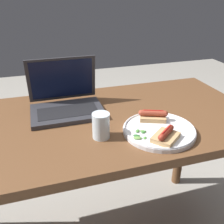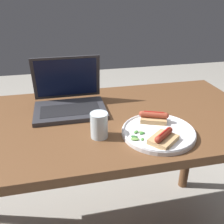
% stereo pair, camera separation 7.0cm
% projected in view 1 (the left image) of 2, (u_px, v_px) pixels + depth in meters
% --- Properties ---
extents(desk, '(1.44, 0.68, 0.73)m').
position_uv_depth(desk, '(91.00, 139.00, 1.07)').
color(desk, brown).
rests_on(desk, ground_plane).
extents(laptop, '(0.31, 0.24, 0.22)m').
position_uv_depth(laptop, '(66.00, 102.00, 1.09)').
color(laptop, '#2D2D33').
rests_on(laptop, desk).
extents(plate, '(0.27, 0.27, 0.02)m').
position_uv_depth(plate, '(159.00, 130.00, 0.94)').
color(plate, silver).
rests_on(plate, desk).
extents(sausage_toast_left, '(0.11, 0.09, 0.04)m').
position_uv_depth(sausage_toast_left, '(153.00, 116.00, 0.99)').
color(sausage_toast_left, tan).
rests_on(sausage_toast_left, plate).
extents(sausage_toast_middle, '(0.12, 0.12, 0.04)m').
position_uv_depth(sausage_toast_middle, '(166.00, 136.00, 0.86)').
color(sausage_toast_middle, tan).
rests_on(sausage_toast_middle, plate).
extents(salad_pile, '(0.07, 0.07, 0.01)m').
position_uv_depth(salad_pile, '(139.00, 135.00, 0.89)').
color(salad_pile, '#2D662D').
rests_on(salad_pile, plate).
extents(drinking_glass, '(0.06, 0.06, 0.10)m').
position_uv_depth(drinking_glass, '(101.00, 126.00, 0.89)').
color(drinking_glass, silver).
rests_on(drinking_glass, desk).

